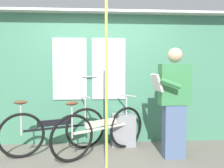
{
  "coord_description": "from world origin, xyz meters",
  "views": [
    {
      "loc": [
        -0.08,
        -3.07,
        1.36
      ],
      "look_at": [
        0.18,
        0.65,
        1.11
      ],
      "focal_mm": 37.14,
      "sensor_mm": 36.0,
      "label": 1
    }
  ],
  "objects_px": {
    "bicycle_leaning_behind": "(101,131)",
    "trash_bin_by_wall": "(123,130)",
    "passenger_reading_newspaper": "(174,100)",
    "handrail_pole": "(106,83)",
    "bicycle_near_door": "(55,130)"
  },
  "relations": [
    {
      "from": "bicycle_near_door",
      "to": "handrail_pole",
      "type": "height_order",
      "value": "handrail_pole"
    },
    {
      "from": "passenger_reading_newspaper",
      "to": "bicycle_leaning_behind",
      "type": "bearing_deg",
      "value": -14.16
    },
    {
      "from": "bicycle_near_door",
      "to": "trash_bin_by_wall",
      "type": "xyz_separation_m",
      "value": [
        1.15,
        0.3,
        -0.09
      ]
    },
    {
      "from": "bicycle_near_door",
      "to": "handrail_pole",
      "type": "bearing_deg",
      "value": -63.63
    },
    {
      "from": "bicycle_near_door",
      "to": "passenger_reading_newspaper",
      "type": "relative_size",
      "value": 0.97
    },
    {
      "from": "bicycle_leaning_behind",
      "to": "passenger_reading_newspaper",
      "type": "height_order",
      "value": "passenger_reading_newspaper"
    },
    {
      "from": "passenger_reading_newspaper",
      "to": "handrail_pole",
      "type": "height_order",
      "value": "handrail_pole"
    },
    {
      "from": "bicycle_leaning_behind",
      "to": "trash_bin_by_wall",
      "type": "relative_size",
      "value": 2.65
    },
    {
      "from": "bicycle_near_door",
      "to": "passenger_reading_newspaper",
      "type": "bearing_deg",
      "value": -31.04
    },
    {
      "from": "bicycle_leaning_behind",
      "to": "trash_bin_by_wall",
      "type": "xyz_separation_m",
      "value": [
        0.4,
        0.4,
        -0.1
      ]
    },
    {
      "from": "bicycle_leaning_behind",
      "to": "passenger_reading_newspaper",
      "type": "bearing_deg",
      "value": -44.76
    },
    {
      "from": "bicycle_leaning_behind",
      "to": "handrail_pole",
      "type": "xyz_separation_m",
      "value": [
        0.06,
        -0.64,
        0.79
      ]
    },
    {
      "from": "passenger_reading_newspaper",
      "to": "trash_bin_by_wall",
      "type": "relative_size",
      "value": 2.98
    },
    {
      "from": "bicycle_leaning_behind",
      "to": "passenger_reading_newspaper",
      "type": "relative_size",
      "value": 0.89
    },
    {
      "from": "bicycle_near_door",
      "to": "trash_bin_by_wall",
      "type": "relative_size",
      "value": 2.89
    }
  ]
}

